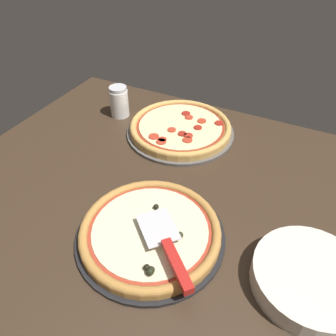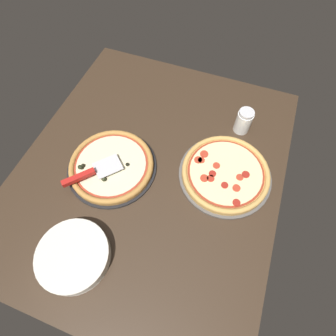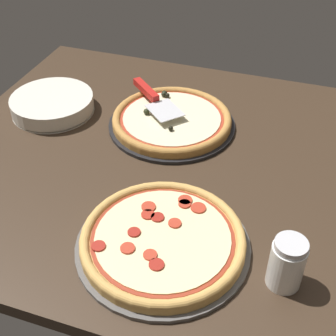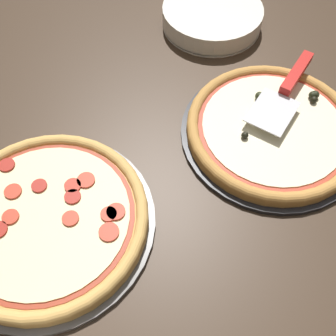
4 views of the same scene
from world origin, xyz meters
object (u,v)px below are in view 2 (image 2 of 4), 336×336
object	(u,v)px
pizza_front	(111,165)
pizza_back	(226,173)
serving_spatula	(86,174)
parmesan_shaker	(244,121)
plate_stack	(74,256)

from	to	relation	value
pizza_front	pizza_back	xyz separation A→B (cm)	(-12.47, 44.01, 0.17)
pizza_back	serving_spatula	xyz separation A→B (cm)	(20.94, -49.77, 3.03)
pizza_front	parmesan_shaker	distance (cm)	58.82
plate_stack	parmesan_shaker	xyz separation A→B (cm)	(-73.95, 41.15, 3.14)
serving_spatula	parmesan_shaker	distance (cm)	68.65
pizza_front	parmesan_shaker	bearing A→B (deg)	130.02
pizza_front	pizza_back	bearing A→B (deg)	105.82
pizza_back	plate_stack	bearing A→B (deg)	-39.55
pizza_front	serving_spatula	distance (cm)	10.73
pizza_front	serving_spatula	size ratio (longest dim) A/B	1.66
serving_spatula	plate_stack	world-z (taller)	serving_spatula
pizza_back	parmesan_shaker	bearing A→B (deg)	177.81
parmesan_shaker	pizza_front	bearing A→B (deg)	-49.98
pizza_back	serving_spatula	world-z (taller)	serving_spatula
serving_spatula	parmesan_shaker	xyz separation A→B (cm)	(-46.24, 50.74, 0.07)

